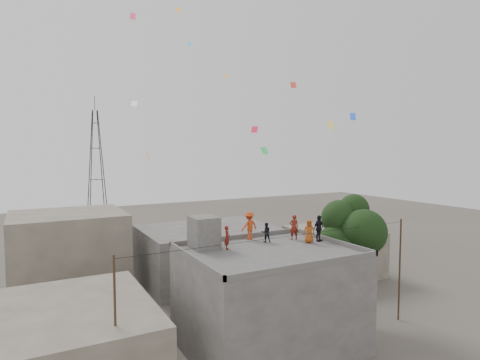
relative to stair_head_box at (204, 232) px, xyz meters
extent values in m
plane|color=#4A443D|center=(3.20, -2.60, -7.10)|extent=(140.00, 140.00, 0.00)
cube|color=#4F4C49|center=(3.20, -2.60, -4.10)|extent=(10.00, 8.00, 6.00)
cube|color=#514E4C|center=(3.20, -2.60, -1.05)|extent=(10.00, 8.00, 0.10)
cube|color=#4F4C49|center=(3.20, 1.32, -0.85)|extent=(10.00, 0.15, 0.30)
cube|color=#4F4C49|center=(3.20, -6.53, -0.85)|extent=(10.00, 0.15, 0.30)
cube|color=#4F4C49|center=(8.12, -2.60, -0.85)|extent=(0.15, 8.00, 0.30)
cube|color=#4F4C49|center=(-1.72, -2.60, -0.85)|extent=(0.15, 8.00, 0.30)
cube|color=#4F4C49|center=(0.00, 0.00, 0.00)|extent=(1.60, 1.80, 2.00)
cube|color=#625B4D|center=(-7.80, -0.60, -5.10)|extent=(8.00, 10.00, 4.00)
cube|color=#4F4C49|center=(5.20, 11.40, -4.60)|extent=(12.00, 9.00, 5.00)
cube|color=#625B4D|center=(-6.80, 13.40, -3.60)|extent=(9.00, 8.00, 7.00)
cube|color=#625B4D|center=(17.20, 7.40, -4.90)|extent=(7.00, 8.00, 4.40)
cylinder|color=black|center=(10.40, -2.10, -5.10)|extent=(0.44, 0.44, 4.00)
cylinder|color=black|center=(10.55, -2.00, -3.50)|extent=(0.64, 0.91, 2.14)
sphere|color=black|center=(10.40, -2.10, -1.90)|extent=(3.60, 3.60, 3.60)
sphere|color=black|center=(11.50, -1.80, -1.10)|extent=(3.00, 3.00, 3.00)
sphere|color=black|center=(9.50, -1.60, -1.50)|extent=(2.80, 2.80, 2.80)
sphere|color=black|center=(10.80, -2.90, -0.50)|extent=(3.20, 3.20, 3.20)
sphere|color=black|center=(10.10, -1.20, 0.30)|extent=(2.60, 2.60, 2.60)
sphere|color=black|center=(11.20, -1.50, 0.90)|extent=(2.20, 2.20, 2.20)
cylinder|color=black|center=(-6.30, -4.10, -3.40)|extent=(0.12, 0.12, 7.40)
cylinder|color=black|center=(13.70, -3.60, -3.40)|extent=(0.12, 0.12, 7.40)
cylinder|color=black|center=(3.70, -3.85, 0.10)|extent=(20.00, 0.52, 0.02)
cylinder|color=black|center=(-1.65, 36.55, 1.90)|extent=(1.27, 1.27, 18.01)
cylinder|color=black|center=(0.05, 36.55, 1.90)|extent=(1.27, 1.27, 18.01)
cylinder|color=black|center=(0.05, 38.25, 1.90)|extent=(1.27, 1.27, 18.01)
cylinder|color=black|center=(-1.65, 38.25, 1.90)|extent=(1.27, 1.27, 18.01)
cube|color=black|center=(-0.80, 37.40, -3.50)|extent=(2.36, 0.08, 0.08)
cube|color=black|center=(-0.80, 37.40, -3.50)|extent=(0.08, 2.36, 0.08)
cube|color=black|center=(-0.80, 37.40, 1.00)|extent=(1.81, 0.08, 0.08)
cube|color=black|center=(-0.80, 37.40, 1.00)|extent=(0.08, 1.81, 0.08)
cube|color=black|center=(-0.80, 37.40, 5.50)|extent=(1.26, 0.08, 0.08)
cube|color=black|center=(-0.80, 37.40, 5.50)|extent=(0.08, 1.26, 0.08)
cube|color=black|center=(-0.80, 37.40, 9.10)|extent=(0.82, 0.08, 0.08)
cube|color=black|center=(-0.80, 37.40, 9.10)|extent=(0.08, 0.82, 0.08)
cylinder|color=black|center=(-0.80, 37.40, 11.90)|extent=(0.08, 0.08, 2.00)
imported|color=maroon|center=(6.44, -0.71, -0.14)|extent=(0.74, 0.61, 1.73)
imported|color=#A34412|center=(6.74, -2.01, -0.23)|extent=(0.90, 0.86, 1.55)
imported|color=black|center=(4.33, -0.44, -0.34)|extent=(0.76, 0.67, 1.31)
imported|color=black|center=(7.60, -1.96, -0.11)|extent=(1.12, 0.70, 1.79)
imported|color=#C84216|center=(3.75, 0.80, -0.03)|extent=(1.34, 0.89, 1.93)
imported|color=maroon|center=(1.12, -1.05, -0.26)|extent=(0.55, 0.64, 1.49)
plane|color=orange|center=(-2.38, 4.11, 4.72)|extent=(0.36, 0.50, 0.44)
plane|color=#EC254A|center=(6.13, 4.20, 6.80)|extent=(0.55, 0.28, 0.48)
plane|color=#E6FF27|center=(4.07, 9.36, 13.38)|extent=(0.28, 0.41, 0.33)
plane|color=blue|center=(12.14, -0.24, 7.72)|extent=(0.55, 0.10, 0.55)
plane|color=white|center=(-2.81, 5.83, 8.48)|extent=(0.49, 0.42, 0.40)
plane|color=orange|center=(6.97, 11.01, 12.08)|extent=(0.25, 0.42, 0.37)
plane|color=#34C556|center=(3.87, -0.95, 5.14)|extent=(0.41, 0.60, 0.47)
plane|color=#C73D2E|center=(9.89, 4.32, 10.54)|extent=(0.46, 0.56, 0.44)
plane|color=orange|center=(-1.12, 1.15, 13.86)|extent=(0.53, 0.44, 0.34)
plane|color=#51B6F5|center=(3.90, 12.26, 14.91)|extent=(0.33, 0.37, 0.35)
plane|color=#ED4A6C|center=(-3.47, 3.08, 13.64)|extent=(0.41, 0.22, 0.36)
plane|color=yellow|center=(10.17, -0.04, 7.02)|extent=(0.41, 0.65, 0.55)
camera|label=1|loc=(-9.79, -23.06, 5.13)|focal=30.00mm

